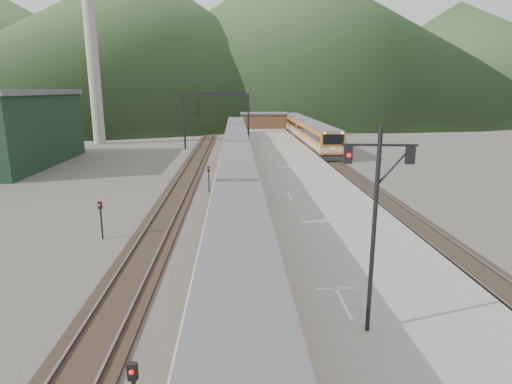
{
  "coord_description": "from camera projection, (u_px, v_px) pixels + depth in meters",
  "views": [
    {
      "loc": [
        -0.06,
        -8.04,
        8.62
      ],
      "look_at": [
        1.24,
        19.38,
        2.0
      ],
      "focal_mm": 30.0,
      "sensor_mm": 36.0,
      "label": 1
    }
  ],
  "objects": [
    {
      "name": "track_main",
      "position": [
        237.0,
        166.0,
        48.66
      ],
      "size": [
        2.6,
        200.0,
        0.23
      ],
      "color": "black",
      "rests_on": "ground"
    },
    {
      "name": "track_far",
      "position": [
        193.0,
        167.0,
        48.43
      ],
      "size": [
        2.6,
        200.0,
        0.23
      ],
      "color": "black",
      "rests_on": "ground"
    },
    {
      "name": "track_second",
      "position": [
        336.0,
        165.0,
        49.19
      ],
      "size": [
        2.6,
        200.0,
        0.23
      ],
      "color": "black",
      "rests_on": "ground"
    },
    {
      "name": "platform",
      "position": [
        288.0,
        165.0,
        46.87
      ],
      "size": [
        8.0,
        100.0,
        1.0
      ],
      "primitive_type": "cube",
      "color": "gray",
      "rests_on": "ground"
    },
    {
      "name": "gantry_near",
      "position": [
        216.0,
        111.0,
        61.8
      ],
      "size": [
        9.55,
        0.25,
        8.0
      ],
      "color": "black",
      "rests_on": "ground"
    },
    {
      "name": "gantry_far",
      "position": [
        222.0,
        105.0,
        86.08
      ],
      "size": [
        9.55,
        0.25,
        8.0
      ],
      "color": "black",
      "rests_on": "ground"
    },
    {
      "name": "smokestack",
      "position": [
        92.0,
        46.0,
        65.51
      ],
      "size": [
        1.8,
        1.8,
        30.0
      ],
      "primitive_type": "cylinder",
      "color": "#9E998E",
      "rests_on": "ground"
    },
    {
      "name": "station_shed",
      "position": [
        264.0,
        120.0,
        85.23
      ],
      "size": [
        9.4,
        4.4,
        3.1
      ],
      "color": "#503724",
      "rests_on": "platform"
    },
    {
      "name": "hill_a",
      "position": [
        143.0,
        38.0,
        185.46
      ],
      "size": [
        180.0,
        180.0,
        60.0
      ],
      "primitive_type": "cone",
      "color": "#2A4625",
      "rests_on": "ground"
    },
    {
      "name": "hill_b",
      "position": [
        291.0,
        33.0,
        225.75
      ],
      "size": [
        220.0,
        220.0,
        75.0
      ],
      "primitive_type": "cone",
      "color": "#2A4625",
      "rests_on": "ground"
    },
    {
      "name": "hill_c",
      "position": [
        456.0,
        55.0,
        212.94
      ],
      "size": [
        160.0,
        160.0,
        50.0
      ],
      "primitive_type": "cone",
      "color": "#2A4625",
      "rests_on": "ground"
    },
    {
      "name": "hill_d",
      "position": [
        13.0,
        53.0,
        230.92
      ],
      "size": [
        200.0,
        200.0,
        55.0
      ],
      "primitive_type": "cone",
      "color": "#2A4625",
      "rests_on": "ground"
    },
    {
      "name": "main_train",
      "position": [
        237.0,
        160.0,
        41.76
      ],
      "size": [
        2.67,
        73.32,
        3.26
      ],
      "color": "tan",
      "rests_on": "track_main"
    },
    {
      "name": "second_train",
      "position": [
        305.0,
        130.0,
        70.82
      ],
      "size": [
        3.03,
        41.28,
        3.7
      ],
      "color": "#B46D24",
      "rests_on": "track_second"
    },
    {
      "name": "signal_mast",
      "position": [
        375.0,
        210.0,
        12.94
      ],
      "size": [
        2.19,
        0.41,
        6.63
      ],
      "color": "black",
      "rests_on": "platform"
    },
    {
      "name": "short_signal_b",
      "position": [
        209.0,
        176.0,
        36.25
      ],
      "size": [
        0.24,
        0.18,
        2.27
      ],
      "color": "black",
      "rests_on": "ground"
    },
    {
      "name": "short_signal_c",
      "position": [
        101.0,
        215.0,
        24.95
      ],
      "size": [
        0.22,
        0.16,
        2.27
      ],
      "color": "black",
      "rests_on": "ground"
    }
  ]
}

